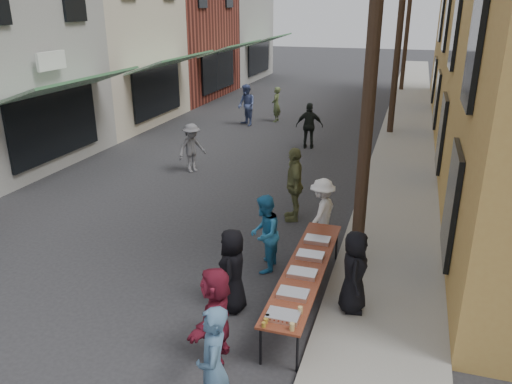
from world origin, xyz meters
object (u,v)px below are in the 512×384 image
Objects in this scene: utility_pole_mid at (400,24)px; serving_table at (306,269)px; guest_front_c at (264,234)px; server at (354,272)px; guest_front_a at (233,271)px; utility_pole_far at (408,17)px; catering_tray_sausage at (283,316)px; utility_pole_near at (373,47)px.

utility_pole_mid is 14.38m from serving_table.
guest_front_c is 1.09× the size of server.
serving_table is (-0.73, -13.86, -3.79)m from utility_pole_mid.
guest_front_a is (-1.94, -14.43, -3.71)m from utility_pole_mid.
guest_front_c is (-1.81, -24.88, -3.67)m from utility_pole_far.
utility_pole_mid is 5.71× the size of guest_front_a.
serving_table is (-0.73, -25.86, -3.79)m from utility_pole_far.
serving_table is at bearing -91.62° from utility_pole_far.
guest_front_a is 1.03× the size of server.
catering_tray_sausage is 2.84m from guest_front_c.
serving_table is 2.63× the size of server.
server is (0.15, -25.95, -3.64)m from utility_pole_far.
utility_pole_mid is at bearing 87.31° from catering_tray_sausage.
serving_table is at bearing 108.72° from guest_front_a.
catering_tray_sausage is 1.79m from server.
guest_front_c reaches higher than catering_tray_sausage.
utility_pole_near is 4.84m from guest_front_a.
utility_pole_mid is at bearing 165.74° from guest_front_a.
utility_pole_far is at bearing 169.20° from guest_front_a.
catering_tray_sausage is at bearing -91.52° from utility_pole_far.
utility_pole_mid is 14.42m from server.
guest_front_c is at bearing 112.41° from catering_tray_sausage.
serving_table is 2.42× the size of guest_front_c.
serving_table is (-0.73, -1.86, -3.79)m from utility_pole_near.
utility_pole_mid reaches higher than serving_table.
utility_pole_far is at bearing -5.53° from server.
utility_pole_near is 5.71× the size of guest_front_a.
serving_table is 1.34m from guest_front_a.
utility_pole_near is at bearing 78.25° from catering_tray_sausage.
catering_tray_sausage is (-0.73, -3.51, -3.71)m from utility_pole_near.
guest_front_a is at bearing 97.04° from server.
guest_front_c is (-1.81, -0.88, -3.67)m from utility_pole_near.
guest_front_c is at bearing -94.16° from utility_pole_far.
utility_pole_far is 26.76m from guest_front_a.
server is at bearing 60.56° from catering_tray_sausage.
guest_front_c is (0.13, 1.55, 0.04)m from guest_front_a.
utility_pole_far is 18.00× the size of catering_tray_sausage.
server is (0.15, -13.95, -3.64)m from utility_pole_mid.
utility_pole_far reaches higher than server.
guest_front_a is (-1.21, -0.57, 0.08)m from serving_table.
utility_pole_mid is 2.25× the size of serving_table.
utility_pole_far is at bearing 90.00° from utility_pole_mid.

